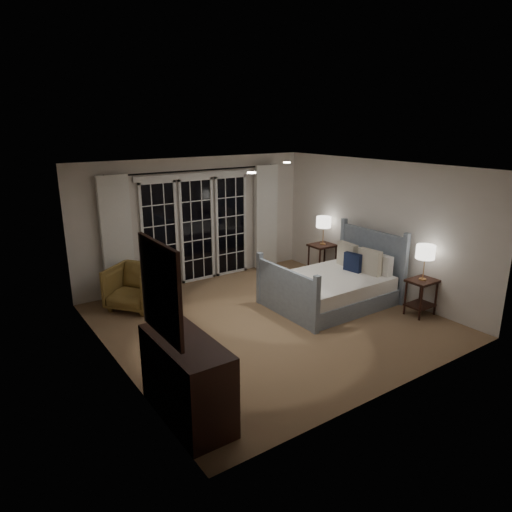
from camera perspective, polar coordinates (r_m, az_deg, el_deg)
floor at (r=7.61m, az=1.58°, el=-8.07°), size 5.00×5.00×0.00m
ceiling at (r=6.95m, az=1.74°, el=11.03°), size 5.00×5.00×0.00m
wall_left at (r=6.11m, az=-17.67°, el=-2.53°), size 0.02×5.00×2.50m
wall_right at (r=8.85m, az=14.88°, el=3.45°), size 0.02×5.00×2.50m
wall_back at (r=9.26m, az=-7.53°, el=4.43°), size 5.00×0.02×2.50m
wall_front at (r=5.47m, az=17.35°, el=-4.74°), size 5.00×0.02×2.50m
french_doors at (r=9.26m, az=-7.38°, el=3.42°), size 2.50×0.04×2.20m
curtain_rod at (r=9.01m, az=-7.48°, el=10.55°), size 3.50×0.03×0.03m
curtain_left at (r=8.57m, az=-16.99°, el=2.18°), size 0.55×0.10×2.25m
curtain_right at (r=10.02m, az=1.25°, el=4.90°), size 0.55×0.10×2.25m
downlight_a at (r=7.91m, az=3.89°, el=11.59°), size 0.12×0.12×0.01m
downlight_b at (r=6.28m, az=-0.56°, el=10.37°), size 0.12×0.12×0.01m
bed at (r=8.32m, az=9.67°, el=-3.75°), size 2.11×1.50×1.22m
nightstand_left at (r=8.17m, az=19.95°, el=-4.22°), size 0.48×0.38×0.63m
nightstand_right at (r=9.68m, az=8.28°, el=0.12°), size 0.54×0.43×0.70m
lamp_left at (r=7.96m, az=20.43°, el=0.43°), size 0.31×0.31×0.59m
lamp_right at (r=9.51m, az=8.45°, el=4.18°), size 0.30×0.30×0.59m
armchair at (r=8.26m, az=-14.95°, el=-3.78°), size 1.16×1.16×0.76m
dresser at (r=5.20m, az=-8.64°, el=-14.95°), size 0.56×1.31×0.93m
mirror at (r=4.64m, az=-11.84°, el=-4.17°), size 0.05×0.85×1.00m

